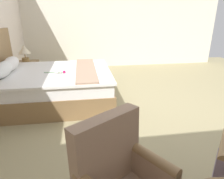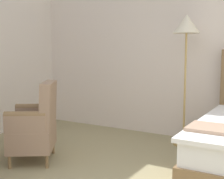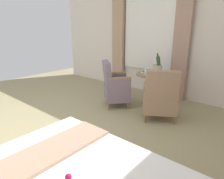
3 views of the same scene
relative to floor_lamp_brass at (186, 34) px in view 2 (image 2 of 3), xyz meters
name	(u,v)px [view 2 (image 2 of 3)]	position (x,y,z in m)	size (l,w,h in m)	color
floor_lamp_brass	(186,34)	(0.00, 0.00, 0.00)	(0.36, 0.36, 1.81)	tan
armchair_by_window	(36,125)	(-1.33, -1.52, -1.11)	(0.75, 0.77, 0.96)	olive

